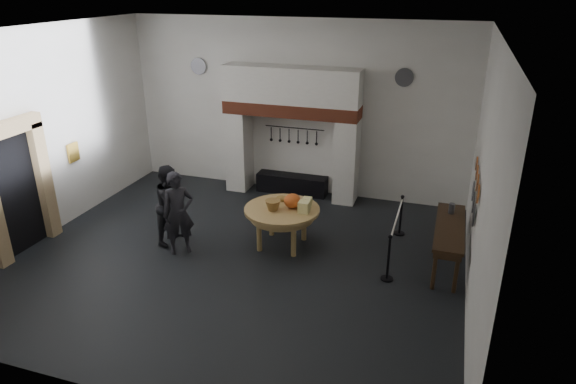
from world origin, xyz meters
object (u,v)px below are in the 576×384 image
(barrier_post_far, at_px, (401,216))
(visitor_far, at_px, (171,204))
(barrier_post_near, at_px, (388,259))
(work_table, at_px, (282,210))
(iron_range, at_px, (292,184))
(side_table, at_px, (450,227))
(visitor_near, at_px, (178,213))

(barrier_post_far, bearing_deg, visitor_far, -158.66)
(visitor_far, xyz_separation_m, barrier_post_near, (4.70, -0.16, -0.42))
(work_table, relative_size, barrier_post_near, 1.78)
(iron_range, height_order, side_table, side_table)
(side_table, height_order, barrier_post_far, same)
(barrier_post_near, relative_size, barrier_post_far, 1.00)
(work_table, distance_m, visitor_near, 2.15)
(iron_range, relative_size, work_table, 1.19)
(visitor_near, xyz_separation_m, barrier_post_far, (4.30, 2.24, -0.44))
(visitor_near, bearing_deg, barrier_post_far, -11.42)
(iron_range, bearing_deg, barrier_post_near, -49.48)
(visitor_near, xyz_separation_m, visitor_far, (-0.40, 0.40, -0.02))
(visitor_far, height_order, barrier_post_near, visitor_far)
(visitor_near, bearing_deg, side_table, -27.12)
(work_table, height_order, barrier_post_near, barrier_post_near)
(visitor_far, relative_size, barrier_post_far, 1.94)
(visitor_far, distance_m, barrier_post_near, 4.73)
(work_table, relative_size, barrier_post_far, 1.78)
(work_table, distance_m, side_table, 3.41)
(visitor_far, bearing_deg, side_table, -80.51)
(visitor_near, relative_size, barrier_post_far, 1.98)
(work_table, height_order, visitor_near, visitor_near)
(work_table, height_order, barrier_post_far, barrier_post_far)
(side_table, xyz_separation_m, barrier_post_far, (-1.04, 1.12, -0.42))
(visitor_near, relative_size, visitor_far, 1.02)
(side_table, relative_size, barrier_post_far, 2.44)
(work_table, bearing_deg, visitor_far, -167.24)
(visitor_near, bearing_deg, iron_range, 33.00)
(visitor_near, height_order, barrier_post_far, visitor_near)
(visitor_near, bearing_deg, barrier_post_near, -35.72)
(side_table, height_order, barrier_post_near, same)
(work_table, distance_m, barrier_post_near, 2.49)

